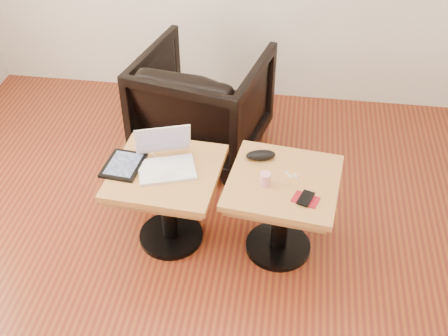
# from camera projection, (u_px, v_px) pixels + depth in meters

# --- Properties ---
(room_shell) EXTENTS (4.52, 4.52, 2.71)m
(room_shell) POSITION_uv_depth(u_px,v_px,m) (211.00, 98.00, 2.29)
(room_shell) COLOR maroon
(room_shell) RESTS_ON ground
(side_table_left) EXTENTS (0.65, 0.65, 0.55)m
(side_table_left) POSITION_uv_depth(u_px,v_px,m) (167.00, 188.00, 3.28)
(side_table_left) COLOR black
(side_table_left) RESTS_ON ground
(side_table_right) EXTENTS (0.68, 0.68, 0.55)m
(side_table_right) POSITION_uv_depth(u_px,v_px,m) (282.00, 198.00, 3.21)
(side_table_right) COLOR black
(side_table_right) RESTS_ON ground
(laptop) EXTENTS (0.39, 0.37, 0.22)m
(laptop) POSITION_uv_depth(u_px,v_px,m) (165.00, 160.00, 3.19)
(laptop) COLOR white
(laptop) RESTS_ON side_table_left
(tablet) EXTENTS (0.23, 0.28, 0.02)m
(tablet) POSITION_uv_depth(u_px,v_px,m) (123.00, 165.00, 3.21)
(tablet) COLOR black
(tablet) RESTS_ON side_table_left
(charging_adapter) EXTENTS (0.05, 0.05, 0.02)m
(charging_adapter) POSITION_uv_depth(u_px,v_px,m) (141.00, 138.00, 3.40)
(charging_adapter) COLOR white
(charging_adapter) RESTS_ON side_table_left
(glasses_case) EXTENTS (0.19, 0.12, 0.05)m
(glasses_case) POSITION_uv_depth(u_px,v_px,m) (261.00, 155.00, 3.25)
(glasses_case) COLOR black
(glasses_case) RESTS_ON side_table_right
(striped_cup) EXTENTS (0.08, 0.08, 0.08)m
(striped_cup) POSITION_uv_depth(u_px,v_px,m) (265.00, 179.00, 3.06)
(striped_cup) COLOR #EE4864
(striped_cup) RESTS_ON side_table_right
(earbuds_tangle) EXTENTS (0.08, 0.05, 0.02)m
(earbuds_tangle) POSITION_uv_depth(u_px,v_px,m) (292.00, 175.00, 3.14)
(earbuds_tangle) COLOR white
(earbuds_tangle) RESTS_ON side_table_right
(phone_on_sleeve) EXTENTS (0.16, 0.14, 0.02)m
(phone_on_sleeve) POSITION_uv_depth(u_px,v_px,m) (306.00, 199.00, 2.99)
(phone_on_sleeve) COLOR maroon
(phone_on_sleeve) RESTS_ON side_table_right
(armchair) EXTENTS (1.00, 1.02, 0.78)m
(armchair) POSITION_uv_depth(u_px,v_px,m) (203.00, 103.00, 4.03)
(armchair) COLOR black
(armchair) RESTS_ON ground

